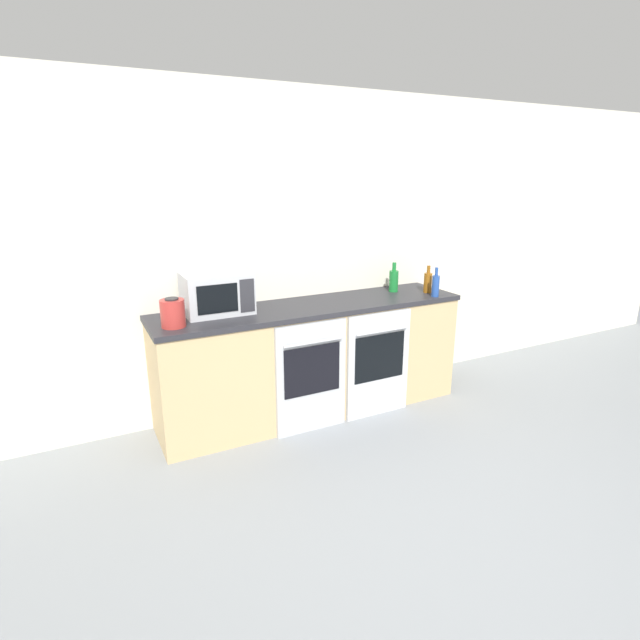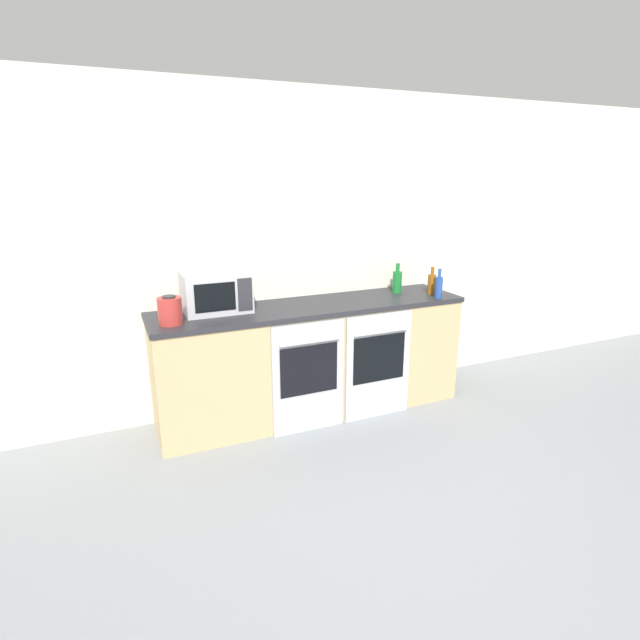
% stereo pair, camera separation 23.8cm
% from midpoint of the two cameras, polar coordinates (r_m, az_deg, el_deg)
% --- Properties ---
extents(ground_plane, '(16.00, 16.00, 0.00)m').
position_cam_midpoint_polar(ground_plane, '(3.00, 14.17, -24.29)').
color(ground_plane, gray).
extents(wall_back, '(10.00, 0.06, 2.60)m').
position_cam_midpoint_polar(wall_back, '(4.21, -4.54, 7.66)').
color(wall_back, silver).
rests_on(wall_back, ground_plane).
extents(counter_back, '(2.55, 0.61, 0.93)m').
position_cam_midpoint_polar(counter_back, '(4.13, -2.54, -4.46)').
color(counter_back, tan).
rests_on(counter_back, ground_plane).
extents(oven_left, '(0.58, 0.06, 0.88)m').
position_cam_midpoint_polar(oven_left, '(3.82, -2.78, -6.57)').
color(oven_left, '#B7BABF').
rests_on(oven_left, ground_plane).
extents(oven_right, '(0.58, 0.06, 0.88)m').
position_cam_midpoint_polar(oven_right, '(4.08, 5.03, -5.03)').
color(oven_right, silver).
rests_on(oven_right, ground_plane).
extents(microwave, '(0.49, 0.34, 0.30)m').
position_cam_midpoint_polar(microwave, '(3.81, -13.45, 2.97)').
color(microwave, '#B7BABF').
rests_on(microwave, counter_back).
extents(bottle_blue, '(0.06, 0.06, 0.25)m').
position_cam_midpoint_polar(bottle_blue, '(4.31, 11.55, 3.91)').
color(bottle_blue, '#234793').
rests_on(bottle_blue, counter_back).
extents(bottle_green, '(0.08, 0.08, 0.26)m').
position_cam_midpoint_polar(bottle_green, '(4.44, 6.90, 4.52)').
color(bottle_green, '#19722D').
rests_on(bottle_green, counter_back).
extents(bottle_amber, '(0.07, 0.07, 0.24)m').
position_cam_midpoint_polar(bottle_amber, '(4.45, 10.73, 4.28)').
color(bottle_amber, '#8C5114').
rests_on(bottle_amber, counter_back).
extents(kettle, '(0.17, 0.17, 0.20)m').
position_cam_midpoint_polar(kettle, '(3.56, -18.33, 0.74)').
color(kettle, '#B2332D').
rests_on(kettle, counter_back).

